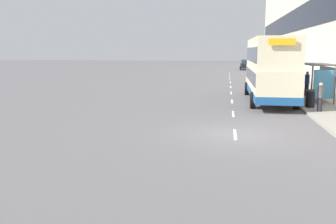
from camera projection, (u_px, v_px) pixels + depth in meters
The scene contains 18 objects.
ground_plane at pixel (235, 135), 15.75m from camera, with size 220.00×220.00×0.00m, color #5B595B.
pavement at pixel (277, 75), 52.27m from camera, with size 5.00×93.00×0.14m.
terrace_facade at pixel (310, 12), 50.27m from camera, with size 3.10×93.00×17.15m.
lane_mark_0 at pixel (235, 134), 15.74m from camera, with size 0.12×2.00×0.01m.
lane_mark_1 at pixel (233, 114), 20.82m from camera, with size 0.12×2.00×0.01m.
lane_mark_2 at pixel (232, 101), 25.90m from camera, with size 0.12×2.00×0.01m.
lane_mark_3 at pixel (231, 93), 30.98m from camera, with size 0.12×2.00×0.01m.
lane_mark_4 at pixel (231, 87), 36.05m from camera, with size 0.12×2.00×0.01m.
lane_mark_5 at pixel (230, 82), 41.13m from camera, with size 0.12×2.00×0.01m.
lane_mark_6 at pixel (230, 79), 46.21m from camera, with size 0.12×2.00×0.01m.
lane_mark_7 at pixel (230, 76), 51.29m from camera, with size 0.12×2.00×0.01m.
lane_mark_8 at pixel (229, 74), 56.37m from camera, with size 0.12×2.00×0.01m.
bus_shelter at pixel (320, 75), 24.92m from camera, with size 1.60×4.20×2.48m.
double_decker_bus_near at pixel (269, 68), 25.58m from camera, with size 2.85×10.97×4.30m.
car_0 at pixel (246, 65), 67.03m from camera, with size 2.07×3.91×1.84m.
pedestrian_2 at pixel (307, 83), 27.97m from camera, with size 0.36×0.36×1.81m.
pedestrian_3 at pixel (320, 97), 20.70m from camera, with size 0.32×0.32×1.60m.
litter_bin at pixel (310, 98), 22.28m from camera, with size 0.55×0.55×1.05m.
Camera 1 is at (-0.42, -15.64, 3.52)m, focal length 40.00 mm.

